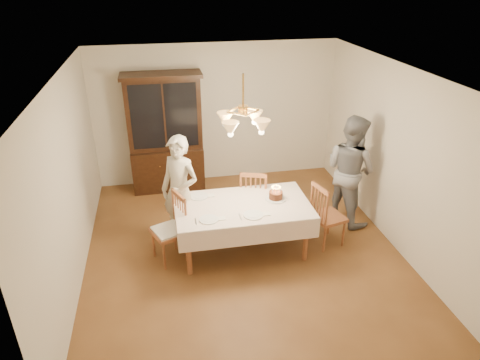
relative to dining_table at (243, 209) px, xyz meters
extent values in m
plane|color=brown|center=(0.00, 0.00, -0.68)|extent=(5.00, 5.00, 0.00)
plane|color=white|center=(0.00, 0.00, 1.92)|extent=(5.00, 5.00, 0.00)
plane|color=beige|center=(0.00, 2.50, 0.62)|extent=(4.50, 0.00, 4.50)
plane|color=beige|center=(0.00, -2.50, 0.62)|extent=(4.50, 0.00, 4.50)
plane|color=beige|center=(-2.25, 0.00, 0.62)|extent=(0.00, 5.00, 5.00)
plane|color=beige|center=(2.25, 0.00, 0.62)|extent=(0.00, 5.00, 5.00)
cube|color=brown|center=(0.00, 0.00, 0.05)|extent=(1.80, 1.00, 0.04)
cube|color=white|center=(0.00, 0.00, 0.07)|extent=(1.90, 1.10, 0.01)
cylinder|color=brown|center=(-0.82, -0.42, -0.33)|extent=(0.07, 0.07, 0.71)
cylinder|color=brown|center=(0.82, -0.42, -0.33)|extent=(0.07, 0.07, 0.71)
cylinder|color=brown|center=(-0.82, 0.42, -0.33)|extent=(0.07, 0.07, 0.71)
cylinder|color=brown|center=(0.82, 0.42, -0.33)|extent=(0.07, 0.07, 0.71)
cube|color=black|center=(-0.97, 2.23, -0.28)|extent=(1.30, 0.50, 0.80)
cube|color=black|center=(-0.97, 2.28, 0.77)|extent=(1.30, 0.40, 1.30)
cube|color=black|center=(-0.97, 2.08, 0.77)|extent=(1.14, 0.01, 1.14)
cube|color=black|center=(-0.97, 2.23, 1.45)|extent=(1.38, 0.54, 0.06)
cube|color=brown|center=(0.32, 0.66, -0.23)|extent=(0.55, 0.54, 0.05)
cube|color=brown|center=(0.26, 0.48, 0.29)|extent=(0.39, 0.16, 0.06)
cylinder|color=brown|center=(0.54, 0.76, -0.47)|extent=(0.04, 0.04, 0.43)
cylinder|color=brown|center=(0.20, 0.87, -0.47)|extent=(0.04, 0.04, 0.43)
cylinder|color=brown|center=(0.43, 0.44, -0.47)|extent=(0.04, 0.04, 0.43)
cylinder|color=brown|center=(0.09, 0.55, -0.47)|extent=(0.04, 0.04, 0.43)
cube|color=brown|center=(-1.06, -0.03, -0.23)|extent=(0.56, 0.57, 0.05)
cube|color=brown|center=(-0.89, 0.05, 0.29)|extent=(0.19, 0.38, 0.06)
cylinder|color=brown|center=(-1.29, 0.07, -0.47)|extent=(0.04, 0.04, 0.43)
cylinder|color=brown|center=(-1.15, -0.26, -0.47)|extent=(0.04, 0.04, 0.43)
cylinder|color=brown|center=(-0.97, 0.20, -0.47)|extent=(0.04, 0.04, 0.43)
cylinder|color=brown|center=(-0.83, -0.13, -0.47)|extent=(0.04, 0.04, 0.43)
cube|color=silver|center=(-1.06, -0.03, -0.20)|extent=(0.50, 0.52, 0.03)
cube|color=brown|center=(1.28, -0.08, -0.23)|extent=(0.51, 0.53, 0.05)
cube|color=brown|center=(1.09, -0.12, 0.29)|extent=(0.13, 0.40, 0.06)
cylinder|color=brown|center=(1.49, -0.21, -0.47)|extent=(0.04, 0.04, 0.43)
cylinder|color=brown|center=(1.40, 0.14, -0.47)|extent=(0.04, 0.04, 0.43)
cylinder|color=brown|center=(1.16, -0.29, -0.47)|extent=(0.04, 0.04, 0.43)
cylinder|color=brown|center=(1.07, 0.06, -0.47)|extent=(0.04, 0.04, 0.43)
imported|color=beige|center=(-0.85, 0.41, 0.16)|extent=(0.73, 0.70, 1.69)
imported|color=slate|center=(1.84, 0.52, 0.21)|extent=(0.98, 1.07, 1.79)
cylinder|color=white|center=(0.50, 0.07, 0.08)|extent=(0.30, 0.30, 0.01)
cylinder|color=#38190C|center=(0.50, 0.07, 0.14)|extent=(0.20, 0.20, 0.11)
cylinder|color=#598CD8|center=(0.56, 0.07, 0.23)|extent=(0.01, 0.01, 0.07)
sphere|color=#FFB23F|center=(0.56, 0.07, 0.27)|extent=(0.01, 0.01, 0.01)
cylinder|color=pink|center=(0.55, 0.09, 0.23)|extent=(0.01, 0.01, 0.07)
sphere|color=#FFB23F|center=(0.55, 0.09, 0.27)|extent=(0.01, 0.01, 0.01)
cylinder|color=#EACC66|center=(0.54, 0.11, 0.23)|extent=(0.01, 0.01, 0.07)
sphere|color=#FFB23F|center=(0.54, 0.11, 0.27)|extent=(0.01, 0.01, 0.01)
cylinder|color=#598CD8|center=(0.52, 0.12, 0.23)|extent=(0.01, 0.01, 0.07)
sphere|color=#FFB23F|center=(0.52, 0.12, 0.27)|extent=(0.01, 0.01, 0.01)
cylinder|color=pink|center=(0.50, 0.13, 0.23)|extent=(0.01, 0.01, 0.07)
sphere|color=#FFB23F|center=(0.50, 0.13, 0.27)|extent=(0.01, 0.01, 0.01)
cylinder|color=#EACC66|center=(0.48, 0.12, 0.23)|extent=(0.01, 0.01, 0.07)
sphere|color=#FFB23F|center=(0.48, 0.12, 0.27)|extent=(0.01, 0.01, 0.01)
cylinder|color=#598CD8|center=(0.46, 0.11, 0.23)|extent=(0.01, 0.01, 0.07)
sphere|color=#FFB23F|center=(0.46, 0.11, 0.27)|extent=(0.01, 0.01, 0.01)
cylinder|color=pink|center=(0.45, 0.09, 0.23)|extent=(0.01, 0.01, 0.07)
sphere|color=#FFB23F|center=(0.45, 0.09, 0.27)|extent=(0.01, 0.01, 0.01)
cylinder|color=#EACC66|center=(0.44, 0.07, 0.23)|extent=(0.01, 0.01, 0.07)
sphere|color=#FFB23F|center=(0.44, 0.07, 0.27)|extent=(0.01, 0.01, 0.01)
cylinder|color=#598CD8|center=(0.45, 0.05, 0.23)|extent=(0.01, 0.01, 0.07)
sphere|color=#FFB23F|center=(0.45, 0.05, 0.27)|extent=(0.01, 0.01, 0.01)
cylinder|color=pink|center=(0.46, 0.03, 0.23)|extent=(0.01, 0.01, 0.07)
sphere|color=#FFB23F|center=(0.46, 0.03, 0.27)|extent=(0.01, 0.01, 0.01)
cylinder|color=#EACC66|center=(0.48, 0.02, 0.23)|extent=(0.01, 0.01, 0.07)
sphere|color=#FFB23F|center=(0.48, 0.02, 0.27)|extent=(0.01, 0.01, 0.01)
cylinder|color=#598CD8|center=(0.50, 0.01, 0.23)|extent=(0.01, 0.01, 0.07)
sphere|color=#FFB23F|center=(0.50, 0.01, 0.27)|extent=(0.01, 0.01, 0.01)
cylinder|color=pink|center=(0.52, 0.02, 0.23)|extent=(0.01, 0.01, 0.07)
sphere|color=#FFB23F|center=(0.52, 0.02, 0.27)|extent=(0.01, 0.01, 0.01)
cylinder|color=#EACC66|center=(0.54, 0.03, 0.23)|extent=(0.01, 0.01, 0.07)
sphere|color=#FFB23F|center=(0.54, 0.03, 0.27)|extent=(0.01, 0.01, 0.01)
cylinder|color=#598CD8|center=(0.55, 0.05, 0.23)|extent=(0.01, 0.01, 0.07)
sphere|color=#FFB23F|center=(0.55, 0.05, 0.27)|extent=(0.01, 0.01, 0.01)
cylinder|color=white|center=(-0.52, -0.31, 0.08)|extent=(0.25, 0.25, 0.02)
cube|color=silver|center=(-0.70, -0.31, 0.08)|extent=(0.01, 0.16, 0.01)
cube|color=silver|center=(-0.35, -0.31, 0.08)|extent=(0.10, 0.10, 0.01)
cylinder|color=white|center=(0.08, -0.32, 0.08)|extent=(0.27, 0.27, 0.02)
cube|color=silver|center=(-0.10, -0.32, 0.08)|extent=(0.01, 0.16, 0.01)
cube|color=silver|center=(0.26, -0.32, 0.08)|extent=(0.10, 0.10, 0.01)
cylinder|color=white|center=(-0.58, 0.35, 0.08)|extent=(0.27, 0.27, 0.02)
cube|color=silver|center=(-0.76, 0.35, 0.08)|extent=(0.01, 0.16, 0.01)
cube|color=silver|center=(-0.40, 0.35, 0.08)|extent=(0.10, 0.10, 0.01)
cylinder|color=#BF8C3F|center=(0.00, 0.00, 1.72)|extent=(0.02, 0.02, 0.40)
cylinder|color=#BF8C3F|center=(0.00, 0.00, 1.47)|extent=(0.12, 0.12, 0.10)
cone|color=#D8994C|center=(0.20, 0.20, 1.29)|extent=(0.22, 0.22, 0.18)
sphere|color=#FFD899|center=(0.20, 0.20, 1.22)|extent=(0.07, 0.07, 0.07)
cone|color=#D8994C|center=(-0.20, 0.20, 1.29)|extent=(0.22, 0.22, 0.18)
sphere|color=#FFD899|center=(-0.20, 0.20, 1.22)|extent=(0.07, 0.07, 0.07)
cone|color=#D8994C|center=(-0.20, -0.20, 1.29)|extent=(0.22, 0.22, 0.18)
sphere|color=#FFD899|center=(-0.20, -0.20, 1.22)|extent=(0.07, 0.07, 0.07)
cone|color=#D8994C|center=(0.20, -0.20, 1.29)|extent=(0.22, 0.22, 0.18)
sphere|color=#FFD899|center=(0.20, -0.20, 1.22)|extent=(0.07, 0.07, 0.07)
camera|label=1|loc=(-1.05, -5.13, 3.08)|focal=32.00mm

